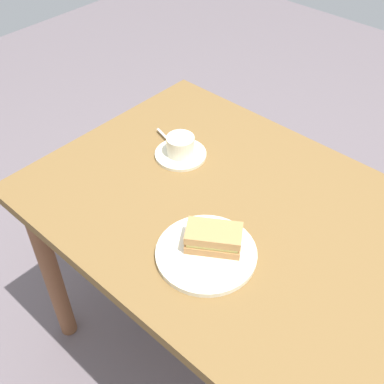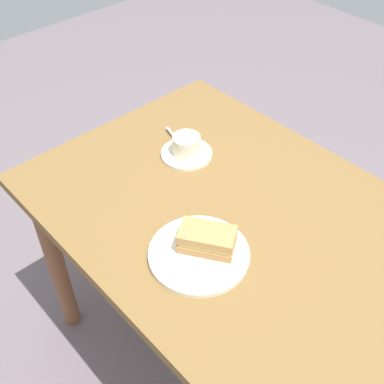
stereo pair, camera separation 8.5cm
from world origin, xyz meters
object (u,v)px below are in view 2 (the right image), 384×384
object	(u,v)px
sandwich_plate	(199,254)
spoon	(176,138)
dining_table	(237,242)
coffee_cup	(186,144)
coffee_saucer	(186,154)
sandwich_front	(207,239)

from	to	relation	value
sandwich_plate	spoon	world-z (taller)	spoon
dining_table	coffee_cup	xyz separation A→B (m)	(-0.29, 0.07, 0.15)
sandwich_plate	dining_table	bearing A→B (deg)	99.44
coffee_saucer	sandwich_front	bearing A→B (deg)	-34.48
sandwich_plate	coffee_saucer	distance (m)	0.40
dining_table	coffee_saucer	world-z (taller)	coffee_saucer
coffee_saucer	spoon	xyz separation A→B (m)	(-0.07, 0.02, 0.01)
coffee_saucer	spoon	distance (m)	0.08
sandwich_front	dining_table	bearing A→B (deg)	101.18
sandwich_plate	coffee_saucer	world-z (taller)	sandwich_plate
sandwich_plate	coffee_cup	bearing A→B (deg)	142.33
coffee_saucer	coffee_cup	bearing A→B (deg)	135.59
sandwich_plate	spoon	xyz separation A→B (m)	(-0.39, 0.26, 0.01)
coffee_cup	coffee_saucer	bearing A→B (deg)	-44.41
sandwich_plate	coffee_cup	size ratio (longest dim) A/B	2.63
sandwich_plate	coffee_cup	world-z (taller)	coffee_cup
dining_table	spoon	xyz separation A→B (m)	(-0.36, 0.09, 0.12)
spoon	sandwich_plate	bearing A→B (deg)	-34.12
sandwich_plate	sandwich_front	bearing A→B (deg)	89.33
coffee_cup	spoon	distance (m)	0.08
sandwich_front	coffee_saucer	distance (m)	0.38
sandwich_front	spoon	distance (m)	0.46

